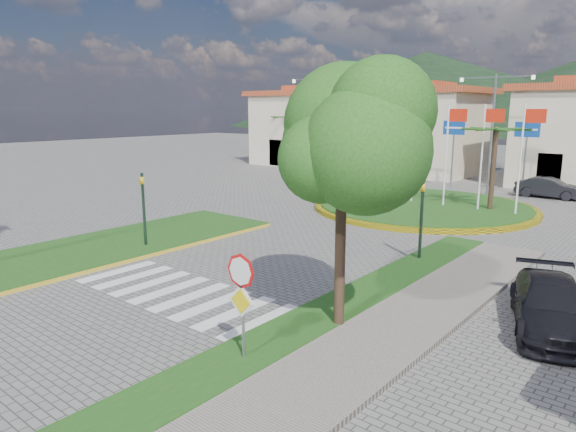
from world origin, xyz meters
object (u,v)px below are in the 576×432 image
Objects in this scene: roundabout_island at (423,206)px; stop_sign at (242,291)px; white_van at (379,175)px; car_dark_b at (549,188)px; car_dark_a at (413,171)px; car_side_right at (552,306)px; deciduous_tree at (343,133)px.

stop_sign is (4.90, -20.04, 1.62)m from roundabout_island.
car_dark_b is at bearing -109.44° from white_van.
white_van is at bearing 172.41° from car_dark_a.
car_dark_a is 11.92m from car_dark_b.
car_side_right reaches higher than car_dark_a.
deciduous_tree is at bearing -172.80° from white_van.
stop_sign is 0.65× the size of car_dark_b.
car_dark_a is at bearing 109.66° from stop_sign.
car_dark_a is (1.18, 3.71, 0.05)m from white_van.
stop_sign is at bearing -150.31° from car_dark_a.
stop_sign is 8.32m from car_side_right.
white_van is (-12.77, 28.71, -1.27)m from stop_sign.
stop_sign is 4.59m from deciduous_tree.
white_van is at bearing 109.56° from car_side_right.
car_side_right reaches higher than white_van.
car_dark_b is 0.88× the size of car_side_right.
car_side_right is (16.56, -25.85, 0.10)m from car_dark_a.
stop_sign reaches higher than car_dark_a.
stop_sign is at bearing -76.27° from roundabout_island.
deciduous_tree is 26.27m from car_dark_b.
white_van is 12.57m from car_dark_b.
white_van is 0.93× the size of car_dark_b.
car_dark_a is 30.70m from car_side_right.
car_side_right is (17.74, -22.14, 0.15)m from white_van.
deciduous_tree is (5.50, -17.00, 5.00)m from roundabout_island.
car_dark_b and car_side_right have the same top height.
deciduous_tree is 29.32m from white_van.
roundabout_island is 11.72m from white_van.
roundabout_island is 10.05m from car_dark_b.
car_side_right is at bearing -53.75° from roundabout_island.
car_side_right is at bearing -137.32° from car_dark_a.
white_van is (-7.87, 8.68, 0.35)m from roundabout_island.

